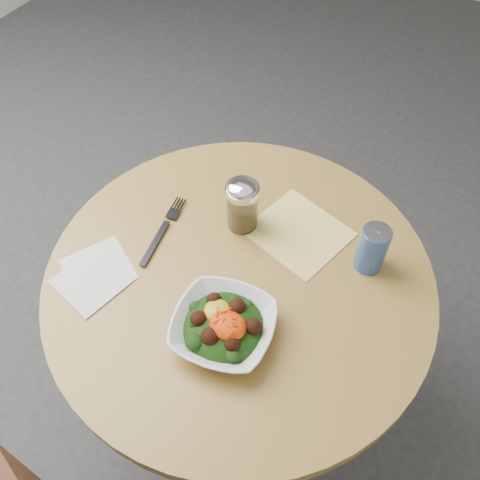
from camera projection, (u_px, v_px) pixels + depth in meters
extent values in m
plane|color=#2E2E30|center=(240.00, 397.00, 1.82)|extent=(6.00, 6.00, 0.00)
cylinder|color=black|center=(240.00, 395.00, 1.81)|extent=(0.52, 0.52, 0.03)
cylinder|color=black|center=(239.00, 351.00, 1.54)|extent=(0.10, 0.10, 0.71)
cylinder|color=#BE9444|center=(239.00, 280.00, 1.24)|extent=(0.90, 0.90, 0.04)
cube|color=yellow|center=(299.00, 233.00, 1.30)|extent=(0.25, 0.24, 0.00)
cube|color=silver|center=(98.00, 269.00, 1.24)|extent=(0.19, 0.19, 0.00)
cube|color=silver|center=(92.00, 280.00, 1.22)|extent=(0.17, 0.17, 0.00)
imported|color=white|center=(223.00, 327.00, 1.12)|extent=(0.25, 0.25, 0.05)
ellipsoid|color=black|center=(224.00, 327.00, 1.12)|extent=(0.17, 0.17, 0.06)
ellipsoid|color=gold|center=(217.00, 310.00, 1.11)|extent=(0.06, 0.06, 0.02)
ellipsoid|color=#F73005|center=(228.00, 325.00, 1.09)|extent=(0.08, 0.07, 0.04)
cube|color=black|center=(155.00, 243.00, 1.28)|extent=(0.04, 0.14, 0.00)
cube|color=black|center=(176.00, 209.00, 1.34)|extent=(0.04, 0.08, 0.00)
cylinder|color=silver|center=(242.00, 208.00, 1.27)|extent=(0.08, 0.08, 0.11)
cylinder|color=#9B7B48|center=(242.00, 215.00, 1.29)|extent=(0.06, 0.06, 0.06)
cylinder|color=white|center=(242.00, 190.00, 1.22)|extent=(0.08, 0.08, 0.01)
ellipsoid|color=white|center=(242.00, 188.00, 1.22)|extent=(0.08, 0.08, 0.03)
cylinder|color=#0D2E99|center=(372.00, 249.00, 1.20)|extent=(0.07, 0.07, 0.12)
cylinder|color=#BCBBC2|center=(378.00, 232.00, 1.15)|extent=(0.06, 0.06, 0.00)
cube|color=#BCBBC2|center=(380.00, 229.00, 1.15)|extent=(0.01, 0.02, 0.00)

